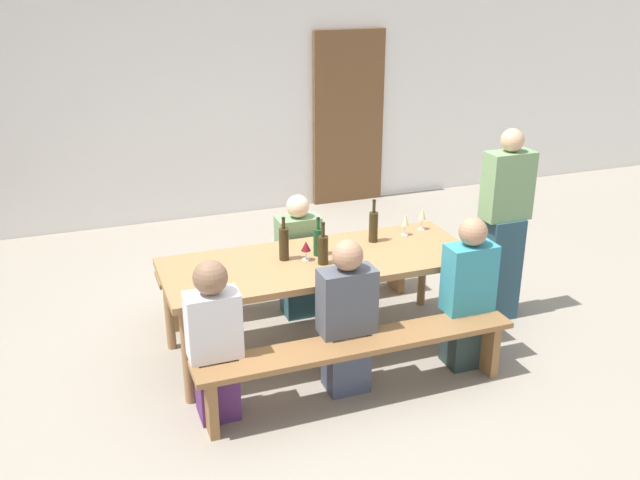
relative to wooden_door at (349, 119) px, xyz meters
The scene contains 18 objects.
ground_plane 3.83m from the wooden_door, 115.81° to the right, with size 24.00×24.00×0.00m, color gray.
back_wall 1.70m from the wooden_door, behind, with size 14.00×0.20×3.20m, color white.
wooden_door is the anchor object (origin of this frame).
tasting_table 3.70m from the wooden_door, 115.81° to the right, with size 2.34×0.89×0.75m.
bench_near 4.42m from the wooden_door, 111.53° to the right, with size 2.24×0.30×0.45m.
bench_far 3.10m from the wooden_door, 121.97° to the right, with size 2.24×0.30×0.45m.
wine_bottle_0 3.61m from the wooden_door, 116.13° to the right, with size 0.07×0.07×0.30m.
wine_bottle_1 3.32m from the wooden_door, 109.13° to the right, with size 0.07×0.07×0.35m.
wine_bottle_2 3.74m from the wooden_door, 119.87° to the right, with size 0.07×0.07×0.33m.
wine_bottle_3 3.78m from the wooden_door, 115.33° to the right, with size 0.08×0.08×0.32m.
wine_glass_0 3.09m from the wooden_door, 101.15° to the right, with size 0.06×0.06×0.19m.
wine_glass_1 3.20m from the wooden_door, 104.26° to the right, with size 0.06×0.06×0.18m.
wine_glass_2 3.73m from the wooden_door, 117.36° to the right, with size 0.07×0.07×0.15m.
seated_guest_near_0 4.69m from the wooden_door, 123.05° to the right, with size 0.34×0.24×1.11m.
seated_guest_near_1 4.27m from the wooden_door, 112.63° to the right, with size 0.38×0.24×1.12m.
seated_guest_near_2 4.00m from the wooden_door, 99.90° to the right, with size 0.36×0.24×1.16m.
seated_guest_far_0 3.19m from the wooden_door, 120.07° to the right, with size 0.36×0.24×1.06m.
standing_host 3.35m from the wooden_door, 90.27° to the right, with size 0.38×0.24×1.62m.
Camera 1 is at (-1.67, -4.49, 2.79)m, focal length 39.16 mm.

